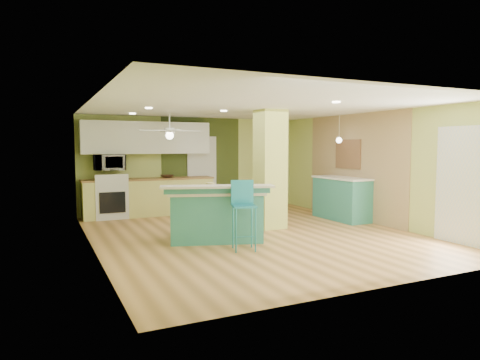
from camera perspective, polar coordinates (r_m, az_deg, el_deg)
name	(u,v)px	position (r m, az deg, el deg)	size (l,w,h in m)	color
floor	(253,235)	(8.51, 1.80, -7.32)	(6.00, 7.00, 0.01)	olive
ceiling	(254,107)	(8.36, 1.84, 9.77)	(6.00, 7.00, 0.01)	white
wall_back	(194,164)	(11.57, -6.12, 2.09)	(6.00, 0.01, 2.50)	#BECE6E
wall_front	(385,187)	(5.47, 18.79, -0.92)	(6.00, 0.01, 2.50)	#BECE6E
wall_left	(92,176)	(7.47, -19.17, 0.49)	(0.01, 7.00, 2.50)	#BECE6E
wall_right	(372,168)	(10.07, 17.24, 1.54)	(0.01, 7.00, 2.50)	#BECE6E
wood_panel	(354,167)	(10.51, 14.96, 1.71)	(0.02, 3.40, 2.50)	#9D7E59
olive_accent	(201,164)	(11.62, -5.16, 2.11)	(2.20, 0.02, 2.50)	#3A481C
interior_door	(202,174)	(11.60, -5.10, 0.87)	(0.82, 0.05, 2.00)	silver
french_door	(463,186)	(8.50, 27.54, -0.66)	(0.04, 1.08, 2.10)	white
column	(270,169)	(9.09, 4.03, 1.42)	(0.55, 0.55, 2.50)	#C6CD5F
kitchen_run	(149,197)	(10.97, -11.98, -2.20)	(3.25, 0.63, 0.94)	#DFDD74
stove	(110,199)	(10.79, -16.89, -2.48)	(0.76, 0.66, 1.08)	white
upper_cabinets	(147,138)	(11.02, -12.26, 5.53)	(3.20, 0.34, 0.80)	white
microwave	(109,162)	(10.73, -17.01, 2.25)	(0.70, 0.48, 0.39)	silver
ceiling_fan	(170,131)	(9.79, -9.37, 6.45)	(1.41, 1.41, 0.61)	white
pendant_lamp	(339,140)	(10.40, 13.07, 5.21)	(0.14, 0.14, 0.69)	white
wall_decor	(348,154)	(10.63, 14.20, 3.37)	(0.03, 0.90, 0.70)	brown
peninsula	(216,214)	(7.92, -3.22, -4.58)	(2.09, 1.57, 1.06)	teal
bar_stool	(243,203)	(7.21, 0.43, -3.13)	(0.48, 0.48, 1.17)	teal
side_counter	(342,198)	(10.44, 13.42, -2.38)	(0.67, 1.57, 1.01)	teal
fruit_bowl	(167,176)	(10.96, -9.68, 0.49)	(0.31, 0.31, 0.08)	#372116
canister	(210,187)	(7.78, -3.99, -0.96)	(0.16, 0.16, 0.16)	gold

